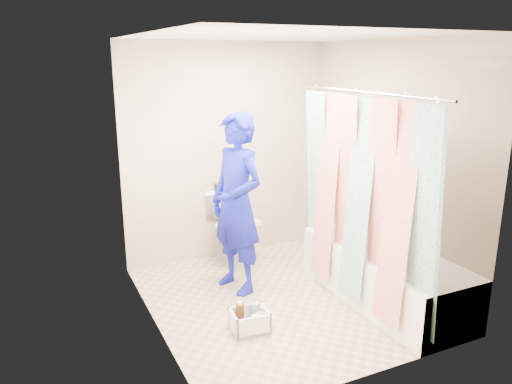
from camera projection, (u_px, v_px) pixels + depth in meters
name	position (u px, v px, depth m)	size (l,w,h in m)	color
floor	(282.00, 299.00, 4.75)	(2.60, 2.60, 0.00)	tan
ceiling	(286.00, 36.00, 4.12)	(2.40, 2.60, 0.02)	silver
wall_back	(229.00, 152.00, 5.56)	(2.40, 0.02, 2.40)	#B9A38E
wall_front	(378.00, 218.00, 3.30)	(2.40, 0.02, 2.40)	#B9A38E
wall_left	(151.00, 192.00, 3.93)	(0.02, 2.60, 2.40)	#B9A38E
wall_right	(391.00, 165.00, 4.93)	(0.02, 2.60, 2.40)	#B9A38E
bathtub	(384.00, 274.00, 4.66)	(0.70, 1.75, 0.50)	white
curtain_rod	(366.00, 92.00, 4.08)	(0.02, 0.02, 1.90)	silver
shower_curtain	(360.00, 201.00, 4.32)	(0.06, 1.75, 1.80)	silver
toilet	(233.00, 227.00, 5.56)	(0.44, 0.77, 0.78)	white
tank_lid	(239.00, 224.00, 5.44)	(0.48, 0.21, 0.04)	white
tank_internals	(220.00, 191.00, 5.61)	(0.19, 0.07, 0.26)	black
plumber	(237.00, 204.00, 4.76)	(0.64, 0.42, 1.75)	#102EA5
cleaning_caddy	(251.00, 321.00, 4.19)	(0.33, 0.27, 0.23)	white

